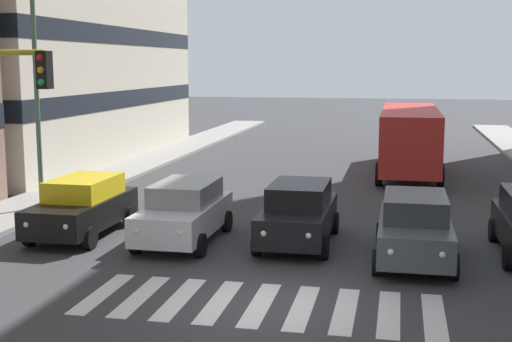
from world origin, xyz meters
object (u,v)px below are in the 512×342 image
at_px(bus_behind_traffic, 409,134).
at_px(street_lamp_right, 50,69).
at_px(car_2, 299,213).
at_px(car_3, 184,211).
at_px(car_4, 83,206).
at_px(car_1, 415,227).

distance_m(bus_behind_traffic, street_lamp_right, 16.78).
relative_size(car_2, car_3, 1.00).
relative_size(car_3, car_4, 1.00).
bearing_deg(bus_behind_traffic, car_4, 55.71).
distance_m(car_3, street_lamp_right, 7.41).
bearing_deg(bus_behind_traffic, car_2, 76.94).
xyz_separation_m(car_3, car_4, (3.20, -0.12, 0.00)).
bearing_deg(car_4, car_2, -177.00).
xyz_separation_m(car_1, car_2, (3.20, -1.13, 0.00)).
relative_size(car_1, car_4, 1.00).
relative_size(car_4, bus_behind_traffic, 0.42).
height_order(car_1, street_lamp_right, street_lamp_right).
distance_m(car_2, bus_behind_traffic, 14.19).
bearing_deg(bus_behind_traffic, car_3, 65.69).
distance_m(car_1, car_3, 6.47).
xyz_separation_m(car_1, street_lamp_right, (11.96, -3.56, 4.00)).
xyz_separation_m(car_2, bus_behind_traffic, (-3.20, -13.79, 0.97)).
bearing_deg(car_4, car_1, 175.29).
xyz_separation_m(car_4, street_lamp_right, (2.33, -2.76, 4.00)).
distance_m(car_4, bus_behind_traffic, 17.13).
bearing_deg(street_lamp_right, car_4, 130.11).
bearing_deg(car_2, bus_behind_traffic, -103.06).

